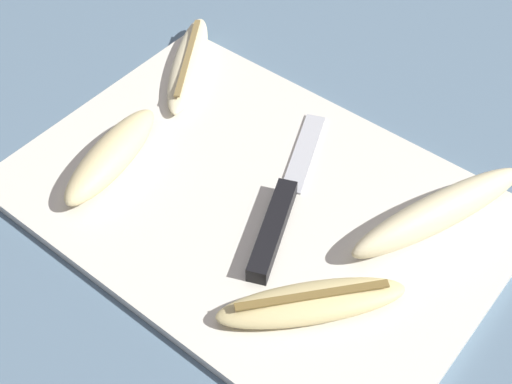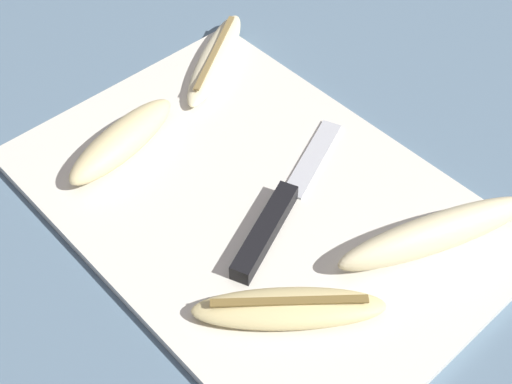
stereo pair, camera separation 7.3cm
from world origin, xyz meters
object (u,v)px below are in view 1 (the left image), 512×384
at_px(knife, 278,216).
at_px(banana_cream_curved, 439,211).
at_px(banana_pale_long, 188,63).
at_px(banana_ripe_center, 111,155).
at_px(banana_spotted_left, 312,303).

distance_m(knife, banana_cream_curved, 0.16).
bearing_deg(banana_pale_long, banana_ripe_center, -74.54).
height_order(knife, banana_cream_curved, banana_cream_curved).
height_order(knife, banana_ripe_center, banana_ripe_center).
xyz_separation_m(banana_ripe_center, banana_cream_curved, (0.31, 0.15, 0.00)).
bearing_deg(knife, banana_ripe_center, 172.67).
relative_size(banana_ripe_center, banana_pale_long, 0.91).
bearing_deg(knife, banana_spotted_left, -58.55).
bearing_deg(banana_cream_curved, banana_ripe_center, -154.65).
bearing_deg(banana_cream_curved, banana_spotted_left, -103.73).
xyz_separation_m(banana_ripe_center, banana_spotted_left, (0.27, -0.01, -0.01)).
relative_size(banana_ripe_center, banana_spotted_left, 0.99).
relative_size(banana_spotted_left, banana_cream_curved, 0.77).
relative_size(knife, banana_cream_curved, 1.10).
height_order(banana_ripe_center, banana_spotted_left, banana_ripe_center).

